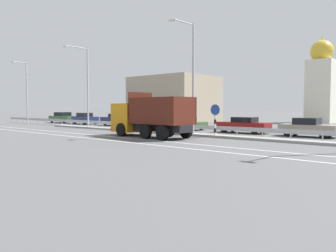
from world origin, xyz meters
The scene contains 19 objects.
ground_plane centered at (0.00, 0.00, 0.00)m, with size 320.00×320.00×0.00m, color #565659.
lane_strip_0 centered at (-0.79, -3.22, 0.00)m, with size 70.75×0.16×0.01m, color silver.
lane_strip_1 centered at (-0.79, -5.17, 0.00)m, with size 70.75×0.16×0.01m, color silver.
median_island centered at (0.00, 1.74, 0.09)m, with size 38.91×1.10×0.18m, color gray.
median_guardrail centered at (0.00, 2.93, 0.57)m, with size 70.75×0.09×0.78m.
dump_truck centered at (-1.79, -1.35, 1.31)m, with size 7.42×3.14×3.46m.
median_road_sign centered at (2.92, 1.74, 1.38)m, with size 0.86×0.16×2.52m.
street_lamp_0 centered at (-27.40, 1.60, 4.68)m, with size 0.71×2.00×8.46m.
street_lamp_1 centered at (-13.26, 1.42, 4.90)m, with size 0.70×2.77×8.70m.
street_lamp_2 centered at (0.88, 1.43, 4.99)m, with size 0.71×2.61×8.92m.
parked_car_0 centered at (-26.69, 6.77, 0.79)m, with size 4.70×2.25×1.58m.
parked_car_1 centered at (-21.16, 6.72, 0.78)m, with size 4.25×2.04×1.55m.
parked_car_2 centered at (-14.89, 7.18, 0.77)m, with size 4.47×2.22×1.50m.
parked_car_3 centered at (-9.79, 7.14, 0.77)m, with size 4.75×1.88×1.54m.
parked_car_4 centered at (-4.03, 7.00, 0.68)m, with size 4.24×2.07×1.35m.
parked_car_5 centered at (2.57, 6.88, 0.73)m, with size 4.71×1.89×1.42m.
parked_car_6 centered at (8.20, 6.73, 0.74)m, with size 4.21×1.91×1.47m.
background_building_0 centered at (-18.54, 22.56, 3.66)m, with size 12.44×10.44×7.32m, color tan.
church_tower centered at (1.81, 31.91, 5.92)m, with size 3.60×3.60×13.00m.
Camera 1 is at (16.55, -19.45, 2.26)m, focal length 35.00 mm.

